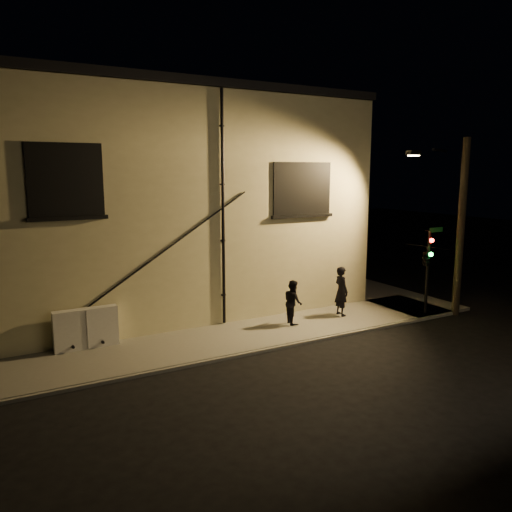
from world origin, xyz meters
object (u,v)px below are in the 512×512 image
utility_cabinet (86,328)px  pedestrian_a (341,291)px  pedestrian_b (293,302)px  traffic_signal (427,257)px  streetlamp_pole (458,222)px

utility_cabinet → pedestrian_a: size_ratio=1.02×
pedestrian_b → traffic_signal: bearing=-92.9°
streetlamp_pole → utility_cabinet: bearing=168.6°
traffic_signal → streetlamp_pole: size_ratio=0.49×
traffic_signal → utility_cabinet: bearing=168.8°
utility_cabinet → traffic_signal: 12.65m
traffic_signal → streetlamp_pole: bearing=-13.1°
pedestrian_a → pedestrian_b: (-2.23, -0.00, -0.15)m
utility_cabinet → pedestrian_b: size_ratio=1.21×
pedestrian_a → streetlamp_pole: bearing=-109.3°
utility_cabinet → traffic_signal: (12.31, -2.44, 1.62)m
utility_cabinet → pedestrian_a: 9.42m
pedestrian_a → traffic_signal: (2.95, -1.47, 1.31)m
pedestrian_a → pedestrian_b: pedestrian_a is taller
utility_cabinet → pedestrian_b: bearing=-7.8°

